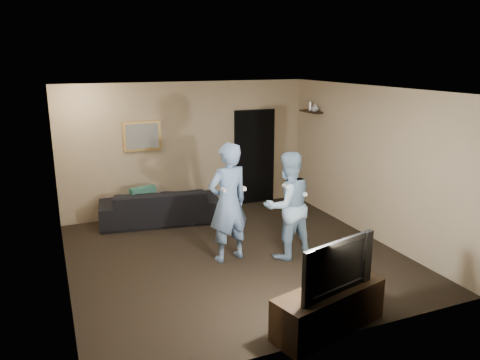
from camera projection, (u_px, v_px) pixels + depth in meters
name	position (u px, v px, depth m)	size (l,w,h in m)	color
ground	(235.00, 256.00, 7.43)	(5.00, 5.00, 0.00)	black
ceiling	(235.00, 90.00, 6.76)	(5.00, 5.00, 0.04)	silver
wall_back	(188.00, 148.00, 9.33)	(5.00, 0.04, 2.60)	tan
wall_front	(325.00, 231.00, 4.86)	(5.00, 0.04, 2.60)	tan
wall_left	(59.00, 195.00, 6.16)	(0.04, 5.00, 2.60)	tan
wall_right	(369.00, 163.00, 8.03)	(0.04, 5.00, 2.60)	tan
sofa	(160.00, 206.00, 8.88)	(2.21, 0.86, 0.65)	black
throw_pillow	(143.00, 200.00, 8.72)	(0.48, 0.15, 0.48)	#1B5146
painting_frame	(142.00, 136.00, 8.89)	(0.72, 0.05, 0.57)	olive
painting_canvas	(142.00, 136.00, 8.87)	(0.62, 0.01, 0.47)	slate
doorway	(254.00, 157.00, 9.92)	(0.90, 0.06, 2.00)	black
light_switch	(228.00, 145.00, 9.62)	(0.08, 0.02, 0.12)	silver
wall_shelf	(311.00, 112.00, 9.42)	(0.20, 0.60, 0.03)	black
shelf_vase	(315.00, 107.00, 9.27)	(0.16, 0.16, 0.17)	#AEAEB3
shelf_figurine	(310.00, 106.00, 9.43)	(0.06, 0.06, 0.18)	silver
tv_console	(329.00, 309.00, 5.37)	(1.43, 0.46, 0.51)	black
television	(331.00, 264.00, 5.23)	(1.09, 0.14, 0.63)	black
wii_player_left	(228.00, 203.00, 7.07)	(0.74, 0.57, 1.84)	#6988B6
wii_player_right	(287.00, 205.00, 7.20)	(0.87, 0.71, 1.68)	#90B3D1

